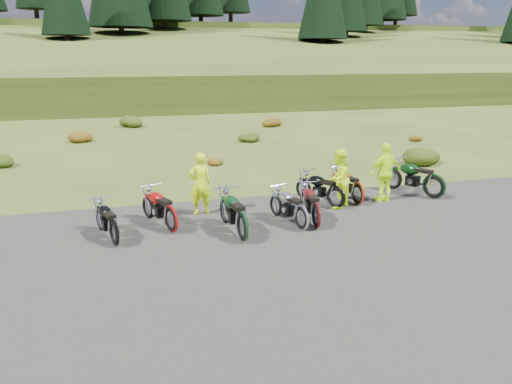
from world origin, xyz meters
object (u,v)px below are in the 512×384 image
object	(u,v)px
motorcycle_0	(115,246)
person_middle	(200,185)
motorcycle_3	(301,231)
motorcycle_7	(433,199)

from	to	relation	value
motorcycle_0	person_middle	xyz separation A→B (m)	(2.44, 1.93, 0.91)
motorcycle_3	person_middle	bearing A→B (deg)	35.31
motorcycle_7	person_middle	distance (m)	7.61
person_middle	motorcycle_7	bearing A→B (deg)	167.07
motorcycle_7	motorcycle_3	bearing A→B (deg)	79.98
motorcycle_7	person_middle	size ratio (longest dim) A/B	1.25
motorcycle_3	person_middle	world-z (taller)	person_middle
motorcycle_0	person_middle	size ratio (longest dim) A/B	1.02
motorcycle_0	motorcycle_7	distance (m)	10.10
motorcycle_3	motorcycle_7	world-z (taller)	motorcycle_7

